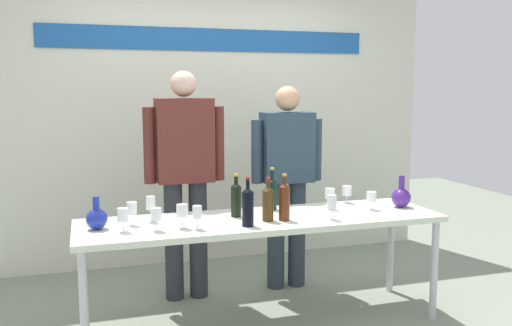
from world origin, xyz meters
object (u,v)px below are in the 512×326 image
Objects in this scene: decanter_blue_right at (401,197)px; wine_glass_left_1 at (156,215)px; presenter_right at (287,174)px; wine_bottle_0 at (284,200)px; wine_glass_left_0 at (182,211)px; wine_bottle_1 at (248,206)px; wine_glass_right_1 at (372,197)px; wine_glass_left_5 at (123,215)px; decanter_blue_left at (97,218)px; wine_glass_right_2 at (330,194)px; wine_glass_left_3 at (132,209)px; wine_bottle_3 at (236,198)px; wine_glass_left_2 at (151,203)px; wine_glass_right_0 at (332,202)px; wine_bottle_2 at (268,202)px; presenter_left at (185,170)px; display_table at (263,226)px; wine_glass_left_4 at (197,213)px; wine_glass_right_3 at (347,191)px; wine_bottle_4 at (272,193)px.

decanter_blue_right is 1.62× the size of wine_glass_left_1.
wine_bottle_0 is (-0.30, -0.75, -0.05)m from presenter_right.
wine_glass_left_0 is at bearing -142.27° from presenter_right.
wine_glass_right_1 is at bearing 10.47° from wine_bottle_1.
wine_glass_left_5 reaches higher than wine_glass_right_1.
wine_glass_right_2 is at bearing 3.27° from decanter_blue_left.
wine_glass_left_1 is at bearing -55.48° from wine_glass_left_3.
wine_glass_left_1 is (-0.84, -0.03, -0.03)m from wine_bottle_0.
wine_bottle_3 is at bearing -178.35° from wine_glass_right_2.
decanter_blue_left is 1.22× the size of wine_glass_left_2.
wine_glass_right_1 is at bearing 3.19° from wine_glass_left_5.
wine_glass_left_0 is (-0.98, -0.76, -0.07)m from presenter_right.
wine_glass_left_3 is at bearing 124.52° from wine_glass_left_1.
decanter_blue_left is at bearing 172.31° from wine_glass_right_0.
wine_glass_right_0 is (0.42, -0.10, -0.01)m from wine_bottle_2.
presenter_right is (1.49, 0.62, 0.11)m from decanter_blue_left.
wine_glass_right_2 is (1.47, 0.21, 0.01)m from wine_glass_left_5.
wine_bottle_1 reaches higher than wine_glass_right_1.
presenter_left is at bearing 43.19° from decanter_blue_left.
decanter_blue_right is at bearing 0.00° from decanter_blue_left.
decanter_blue_left is 1.20m from wine_bottle_0.
decanter_blue_left reaches higher than display_table.
presenter_right is at bearing 24.45° from wine_glass_left_2.
presenter_right is 5.17× the size of wine_bottle_1.
decanter_blue_left is at bearing -175.48° from wine_bottle_3.
wine_bottle_1 reaches higher than wine_glass_left_3.
presenter_right is 5.53× the size of wine_bottle_3.
wine_glass_left_0 is at bearing -101.46° from presenter_left.
wine_glass_left_5 is at bearing 170.94° from wine_glass_left_4.
wine_glass_right_2 is 1.16× the size of wine_glass_right_3.
presenter_right reaches higher than wine_glass_right_2.
wine_glass_left_4 is (-0.07, -0.81, -0.15)m from presenter_left.
wine_glass_left_2 is 1.28× the size of wine_glass_right_1.
wine_glass_left_2 is 1.20m from wine_glass_right_0.
wine_bottle_0 is (1.19, -0.12, 0.06)m from decanter_blue_left.
wine_glass_right_1 is (0.68, -0.22, -0.03)m from wine_bottle_4.
wine_glass_left_2 is at bearing 131.00° from wine_glass_left_4.
presenter_right is 10.92× the size of wine_glass_left_4.
wine_glass_right_2 is (0.13, -0.53, -0.07)m from presenter_right.
wine_glass_left_2 is at bearing 90.91° from wine_glass_left_1.
wine_glass_right_2 is at bearing -75.90° from presenter_right.
wine_bottle_0 is 0.28m from wine_bottle_1.
presenter_left is 10.52× the size of wine_glass_right_0.
wine_glass_right_0 is (1.35, -0.09, 0.01)m from wine_glass_left_5.
wine_bottle_3 is at bearing -136.14° from presenter_right.
wine_bottle_1 is at bearing -18.46° from wine_glass_left_3.
decanter_blue_right is 1.63m from presenter_left.
presenter_left reaches higher than wine_glass_left_1.
wine_glass_left_3 is at bearing -155.17° from presenter_right.
decanter_blue_right is 0.80× the size of wine_bottle_3.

